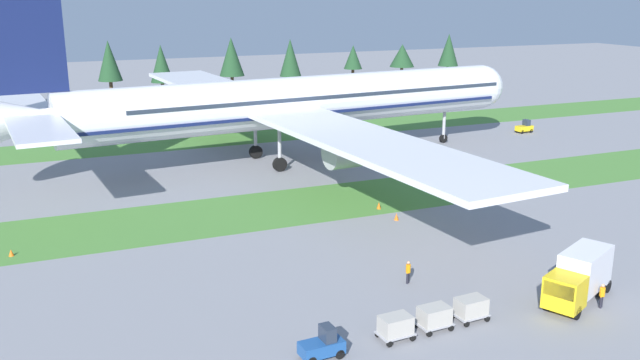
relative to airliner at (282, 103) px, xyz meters
The scene contains 15 objects.
grass_strip_near 20.99m from the airliner, 117.30° to the right, with size 320.00×11.62×0.01m, color #4C8438.
grass_strip_far 21.37m from the airliner, 116.71° to the left, with size 320.00×11.62×0.01m, color #4C8438.
airliner is the anchor object (origin of this frame).
baggage_tug 48.19m from the airliner, 106.85° to the right, with size 2.67×1.46×1.97m.
cargo_dolly_lead 46.69m from the airliner, 101.00° to the right, with size 2.29×1.63×1.55m.
cargo_dolly_second 46.05m from the airliner, 97.47° to the right, with size 2.29×1.63×1.55m.
cargo_dolly_third 45.60m from the airliner, 93.85° to the right, with size 2.29×1.63×1.55m.
catering_truck 46.21m from the airliner, 83.22° to the right, with size 7.26×5.11×3.58m.
pushback_tractor 41.22m from the airliner, ahead, with size 2.71×1.53×1.97m.
ground_crew_marshaller 39.04m from the airliner, 95.77° to the right, with size 0.45×0.40×1.74m.
ground_crew_loader 47.78m from the airliner, 82.39° to the right, with size 0.50×0.36×1.74m.
taxiway_marker_0 26.37m from the airliner, 84.65° to the right, with size 0.44×0.44×0.67m, color orange.
taxiway_marker_1 38.20m from the airliner, 145.75° to the right, with size 0.44×0.44×0.57m, color orange.
taxiway_marker_2 22.83m from the airliner, 83.51° to the right, with size 0.44×0.44×0.69m, color orange.
distant_tree_line 63.66m from the airliner, 102.34° to the left, with size 154.28×10.14×11.90m.
Camera 1 is at (-18.91, -23.08, 20.82)m, focal length 38.39 mm.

